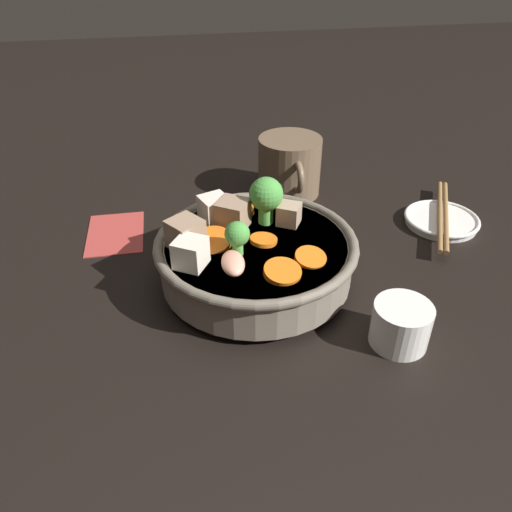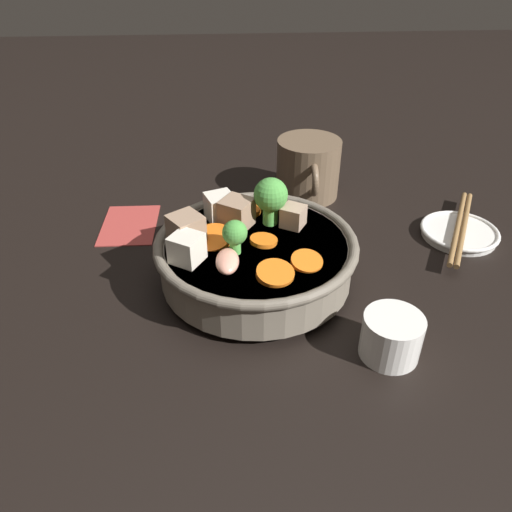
{
  "view_description": "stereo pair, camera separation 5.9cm",
  "coord_description": "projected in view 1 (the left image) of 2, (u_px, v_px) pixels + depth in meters",
  "views": [
    {
      "loc": [
        0.47,
        -0.09,
        0.37
      ],
      "look_at": [
        0.0,
        0.0,
        0.04
      ],
      "focal_mm": 35.0,
      "sensor_mm": 36.0,
      "label": 1
    },
    {
      "loc": [
        0.48,
        -0.03,
        0.37
      ],
      "look_at": [
        0.0,
        0.0,
        0.04
      ],
      "focal_mm": 35.0,
      "sensor_mm": 36.0,
      "label": 2
    }
  ],
  "objects": [
    {
      "name": "side_saucer",
      "position": [
        441.0,
        220.0,
        0.72
      ],
      "size": [
        0.11,
        0.11,
        0.01
      ],
      "color": "white",
      "rests_on": "ground_plane"
    },
    {
      "name": "tea_cup",
      "position": [
        401.0,
        324.0,
        0.51
      ],
      "size": [
        0.06,
        0.06,
        0.05
      ],
      "color": "white",
      "rests_on": "ground_plane"
    },
    {
      "name": "chopsticks_pair",
      "position": [
        443.0,
        214.0,
        0.71
      ],
      "size": [
        0.19,
        0.11,
        0.01
      ],
      "color": "olive",
      "rests_on": "side_saucer"
    },
    {
      "name": "dark_mug",
      "position": [
        290.0,
        166.0,
        0.78
      ],
      "size": [
        0.12,
        0.1,
        0.09
      ],
      "color": "brown",
      "rests_on": "ground_plane"
    },
    {
      "name": "ground_plane",
      "position": [
        256.0,
        282.0,
        0.61
      ],
      "size": [
        3.0,
        3.0,
        0.0
      ],
      "primitive_type": "plane",
      "color": "black"
    },
    {
      "name": "napkin",
      "position": [
        115.0,
        233.0,
        0.7
      ],
      "size": [
        0.11,
        0.08,
        0.0
      ],
      "color": "#A33833",
      "rests_on": "ground_plane"
    },
    {
      "name": "stirfry_bowl",
      "position": [
        255.0,
        253.0,
        0.59
      ],
      "size": [
        0.24,
        0.24,
        0.12
      ],
      "color": "slate",
      "rests_on": "ground_plane"
    }
  ]
}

